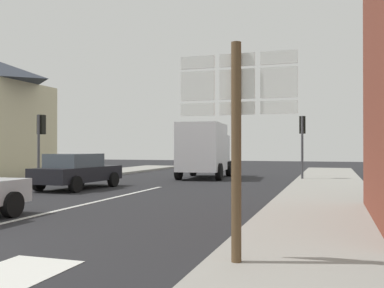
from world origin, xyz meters
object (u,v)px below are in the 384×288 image
object	(u,v)px
sedan_far	(77,171)
delivery_truck	(204,149)
traffic_light_near_left	(41,133)
traffic_light_far_right	(302,133)
route_sign_post	(237,128)

from	to	relation	value
sedan_far	delivery_truck	xyz separation A→B (m)	(3.30, 7.70, 0.89)
traffic_light_near_left	traffic_light_far_right	xyz separation A→B (m)	(11.40, 5.98, 0.08)
delivery_truck	traffic_light_near_left	size ratio (longest dim) A/B	1.59
traffic_light_near_left	sedan_far	bearing A→B (deg)	-24.29
traffic_light_near_left	traffic_light_far_right	distance (m)	12.88
sedan_far	traffic_light_far_right	world-z (taller)	traffic_light_far_right
sedan_far	route_sign_post	size ratio (longest dim) A/B	1.35
route_sign_post	traffic_light_far_right	size ratio (longest dim) A/B	0.96
traffic_light_far_right	sedan_far	bearing A→B (deg)	-140.33
sedan_far	route_sign_post	xyz separation A→B (m)	(8.85, -9.87, 1.24)
sedan_far	traffic_light_far_right	distance (m)	11.42
traffic_light_far_right	delivery_truck	bearing A→B (deg)	174.81
delivery_truck	traffic_light_near_left	world-z (taller)	traffic_light_near_left
route_sign_post	traffic_light_near_left	distance (m)	16.03
delivery_truck	route_sign_post	world-z (taller)	route_sign_post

